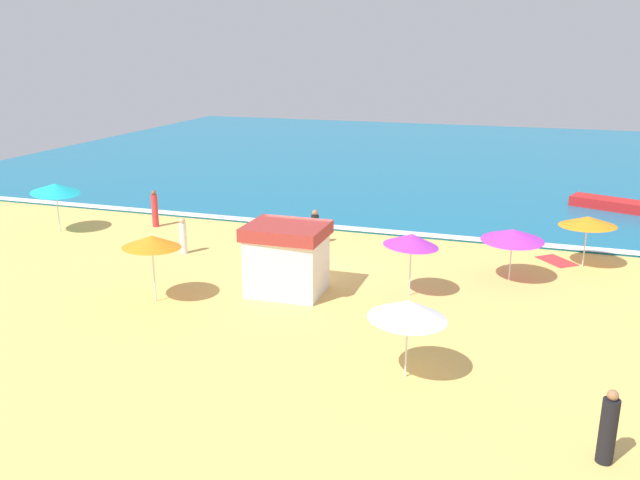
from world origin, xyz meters
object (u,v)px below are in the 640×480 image
at_px(beach_umbrella_0, 411,240).
at_px(beach_umbrella_1, 152,242).
at_px(lifeguard_cabana, 287,258).
at_px(beach_umbrella_3, 408,310).
at_px(beachgoer_2, 608,429).
at_px(small_boat_0, 609,204).
at_px(beach_umbrella_5, 513,235).
at_px(beachgoer_4, 315,228).
at_px(beach_umbrella_2, 588,221).
at_px(beachgoer_3, 155,209).
at_px(beach_umbrella_4, 55,188).
at_px(beachgoer_0, 183,237).

bearing_deg(beach_umbrella_0, beach_umbrella_1, -158.42).
xyz_separation_m(lifeguard_cabana, beach_umbrella_3, (5.15, -4.82, 0.64)).
distance_m(beachgoer_2, small_boat_0, 23.69).
relative_size(beach_umbrella_0, beach_umbrella_5, 1.02).
distance_m(beachgoer_2, beachgoer_4, 16.84).
bearing_deg(beach_umbrella_3, beachgoer_2, -26.65).
xyz_separation_m(beach_umbrella_2, beachgoer_3, (-19.17, -0.02, -1.00)).
bearing_deg(beach_umbrella_0, beach_umbrella_4, 169.94).
height_order(beach_umbrella_5, beachgoer_0, beach_umbrella_5).
distance_m(beach_umbrella_3, beach_umbrella_5, 8.79).
bearing_deg(beach_umbrella_0, beachgoer_2, -55.29).
height_order(beach_umbrella_2, beachgoer_0, beach_umbrella_2).
distance_m(beachgoer_3, small_boat_0, 23.32).
xyz_separation_m(beach_umbrella_3, beachgoer_3, (-14.25, 11.02, -1.06)).
distance_m(beach_umbrella_1, small_boat_0, 24.49).
height_order(beach_umbrella_0, small_boat_0, beach_umbrella_0).
distance_m(beach_umbrella_2, beach_umbrella_3, 12.09).
xyz_separation_m(beachgoer_4, small_boat_0, (12.75, 10.62, -0.37)).
height_order(beach_umbrella_4, beachgoer_2, beach_umbrella_4).
xyz_separation_m(beach_umbrella_2, small_boat_0, (1.77, 10.22, -1.49)).
bearing_deg(beach_umbrella_0, beachgoer_3, 158.63).
distance_m(beach_umbrella_0, beachgoer_4, 7.11).
bearing_deg(beach_umbrella_4, beachgoer_2, -26.25).
xyz_separation_m(beachgoer_0, beachgoer_2, (15.52, -10.01, 0.05)).
bearing_deg(beach_umbrella_5, beach_umbrella_0, -140.36).
height_order(beach_umbrella_4, beachgoer_4, beach_umbrella_4).
bearing_deg(beach_umbrella_4, beach_umbrella_0, -10.06).
bearing_deg(beachgoer_4, beachgoer_0, -148.26).
bearing_deg(beach_umbrella_2, small_boat_0, 80.16).
relative_size(lifeguard_cabana, beach_umbrella_5, 1.17).
bearing_deg(beach_umbrella_1, beach_umbrella_0, 21.58).
height_order(beach_umbrella_1, beachgoer_2, beach_umbrella_1).
height_order(beach_umbrella_5, beachgoer_2, beach_umbrella_5).
bearing_deg(beach_umbrella_2, beach_umbrella_1, -149.00).
relative_size(beach_umbrella_2, beachgoer_2, 1.66).
xyz_separation_m(beach_umbrella_1, beach_umbrella_4, (-8.94, 6.23, -0.05)).
bearing_deg(beach_umbrella_0, beachgoer_0, 169.41).
bearing_deg(beachgoer_0, beach_umbrella_4, 170.68).
height_order(lifeguard_cabana, beach_umbrella_5, lifeguard_cabana).
xyz_separation_m(beach_umbrella_1, beach_umbrella_2, (14.01, 8.42, -0.27)).
relative_size(beach_umbrella_2, beachgoer_0, 1.82).
distance_m(lifeguard_cabana, beachgoer_4, 5.91).
xyz_separation_m(beach_umbrella_0, beachgoer_2, (5.66, -8.17, -1.24)).
distance_m(beach_umbrella_0, beachgoer_2, 10.01).
distance_m(lifeguard_cabana, beachgoer_3, 11.02).
bearing_deg(beach_umbrella_2, beach_umbrella_3, -114.00).
relative_size(beach_umbrella_1, small_boat_0, 0.69).
bearing_deg(beach_umbrella_4, beachgoer_0, -9.32).
distance_m(beachgoer_0, small_boat_0, 22.20).
distance_m(beach_umbrella_2, beachgoer_0, 16.17).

